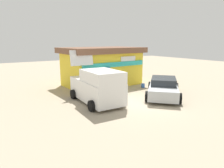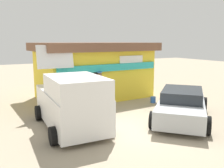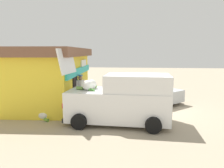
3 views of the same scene
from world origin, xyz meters
name	(u,v)px [view 1 (image 1 of 3)]	position (x,y,z in m)	size (l,w,h in m)	color
ground_plane	(140,102)	(0.00, 0.00, 0.00)	(60.00, 60.00, 0.00)	tan
storefront_bar	(102,66)	(0.65, 5.65, 1.63)	(6.80, 4.47, 3.17)	yellow
delivery_van	(97,86)	(-2.29, 1.27, 1.01)	(2.31, 4.44, 3.08)	white
parked_sedan	(163,87)	(2.12, 0.08, 0.62)	(4.49, 4.35, 1.28)	#B2B7BC
vendor_standing	(109,77)	(0.01, 3.60, 1.02)	(0.48, 0.48, 1.76)	#4C4C51
customer_bending	(89,82)	(-1.87, 3.22, 0.89)	(0.75, 0.69, 1.46)	navy
unloaded_banana_pile	(77,89)	(-2.15, 4.65, 0.18)	(0.81, 0.85, 0.41)	silver
paint_bucket	(143,85)	(2.83, 2.89, 0.16)	(0.28, 0.28, 0.32)	blue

